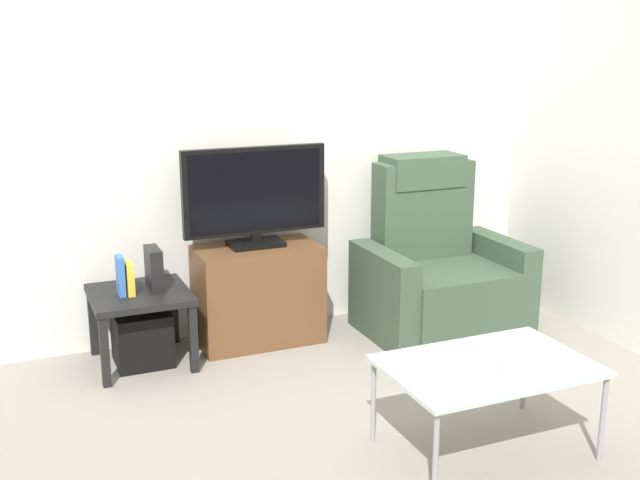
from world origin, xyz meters
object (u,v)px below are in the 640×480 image
Objects in this scene: recliner_armchair at (437,271)px; book_middle at (129,278)px; subwoofer_box at (142,337)px; coffee_table at (488,369)px; television at (255,195)px; cell_phone at (510,365)px; side_table at (140,303)px; book_leftmost at (120,276)px; game_console at (154,269)px; tv_stand at (258,294)px.

recliner_armchair is 1.90m from book_middle.
coffee_table reaches higher than subwoofer_box.
subwoofer_box is (-0.72, -0.08, -0.76)m from television.
subwoofer_box is (-1.84, 0.16, -0.22)m from recliner_armchair.
recliner_armchair is 1.56m from coffee_table.
book_middle is 1.21× the size of cell_phone.
side_table is at bearing 160.91° from cell_phone.
recliner_armchair is at bearing -4.03° from book_leftmost.
side_table is at bearing 135.00° from subwoofer_box.
recliner_armchair is 1.20× the size of coffee_table.
book_leftmost is at bearing 130.15° from coffee_table.
game_console is at bearing 6.34° from side_table.
television reaches higher than tv_stand.
recliner_armchair is 4.87× the size of book_leftmost.
book_middle is 0.76× the size of game_console.
side_table is 0.60× the size of coffee_table.
tv_stand is 0.68× the size of recliner_armchair.
television is (-0.00, 0.02, 0.61)m from tv_stand.
television is 2.83× the size of subwoofer_box.
tv_stand is at bearing 5.83° from book_middle.
television is 0.90m from book_leftmost.
subwoofer_box is (-0.72, -0.06, -0.15)m from tv_stand.
side_table is at bearing -173.84° from television.
book_middle is at bearing -159.48° from side_table.
recliner_armchair is (1.12, -0.21, 0.07)m from tv_stand.
book_leftmost reaches higher than book_middle.
book_leftmost reaches higher than tv_stand.
tv_stand is 0.85m from book_leftmost.
subwoofer_box is 0.37m from book_middle.
cell_phone is at bearing -51.78° from side_table.
recliner_armchair reaches higher than subwoofer_box.
coffee_table is at bearing 174.68° from cell_phone.
cell_phone is at bearing -49.34° from book_leftmost.
television is 1.88m from cell_phone.
side_table is 0.20m from book_leftmost.
cell_phone is (1.20, -1.65, -0.12)m from game_console.
book_leftmost is at bearing -174.50° from tv_stand.
side_table is 0.21m from game_console.
recliner_armchair is at bearing -5.45° from game_console.
tv_stand is at bearing 5.50° from book_leftmost.
cell_phone reaches higher than subwoofer_box.
television is 0.80× the size of recliner_armchair.
side_table is 1.76× the size of subwoofer_box.
tv_stand is at bearing 4.67° from subwoofer_box.
tv_stand is 0.73m from subwoofer_box.
side_table is 2.24× the size of game_console.
book_leftmost is at bearing -171.03° from game_console.
subwoofer_box is at bearing 11.31° from book_leftmost.
book_middle is at bearing -174.17° from tv_stand.
recliner_armchair is 1.84m from side_table.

